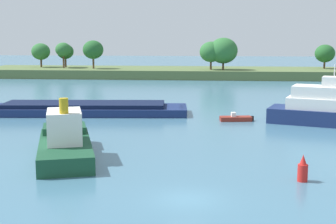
{
  "coord_description": "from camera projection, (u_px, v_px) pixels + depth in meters",
  "views": [
    {
      "loc": [
        1.37,
        -28.75,
        10.06
      ],
      "look_at": [
        -3.54,
        26.39,
        1.2
      ],
      "focal_mm": 52.07,
      "sensor_mm": 36.0,
      "label": 1
    }
  ],
  "objects": [
    {
      "name": "tugboat",
      "position": [
        65.0,
        141.0,
        40.13
      ],
      "size": [
        7.47,
        12.47,
        5.17
      ],
      "color": "#19472D",
      "rests_on": "ground"
    },
    {
      "name": "cargo_barge",
      "position": [
        65.0,
        107.0,
        61.99
      ],
      "size": [
        29.32,
        8.37,
        5.57
      ],
      "color": "navy",
      "rests_on": "ground"
    },
    {
      "name": "channel_buoy_red",
      "position": [
        303.0,
        170.0,
        33.54
      ],
      "size": [
        0.7,
        0.7,
        1.9
      ],
      "color": "red",
      "rests_on": "ground"
    },
    {
      "name": "treeline_island",
      "position": [
        174.0,
        69.0,
        115.54
      ],
      "size": [
        90.92,
        17.55,
        9.29
      ],
      "color": "#566B3D",
      "rests_on": "ground"
    },
    {
      "name": "small_motorboat",
      "position": [
        236.0,
        118.0,
        57.13
      ],
      "size": [
        4.03,
        1.9,
        1.01
      ],
      "color": "maroon",
      "rests_on": "ground"
    },
    {
      "name": "ground_plane",
      "position": [
        187.0,
        199.0,
        29.99
      ],
      "size": [
        400.0,
        400.0,
        0.0
      ],
      "primitive_type": "plane",
      "color": "teal"
    }
  ]
}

